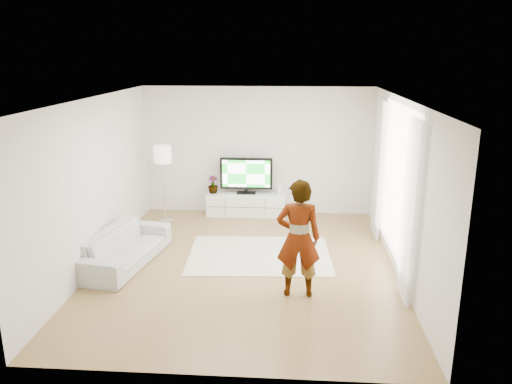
# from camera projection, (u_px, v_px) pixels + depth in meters

# --- Properties ---
(floor) EXTENTS (6.00, 6.00, 0.00)m
(floor) POSITION_uv_depth(u_px,v_px,m) (246.00, 266.00, 8.46)
(floor) COLOR #A07E48
(floor) RESTS_ON ground
(ceiling) EXTENTS (6.00, 6.00, 0.00)m
(ceiling) POSITION_uv_depth(u_px,v_px,m) (245.00, 99.00, 7.71)
(ceiling) COLOR white
(ceiling) RESTS_ON wall_back
(wall_left) EXTENTS (0.02, 6.00, 2.80)m
(wall_left) POSITION_uv_depth(u_px,v_px,m) (95.00, 183.00, 8.26)
(wall_left) COLOR silver
(wall_left) RESTS_ON floor
(wall_right) EXTENTS (0.02, 6.00, 2.80)m
(wall_right) POSITION_uv_depth(u_px,v_px,m) (402.00, 189.00, 7.92)
(wall_right) COLOR silver
(wall_right) RESTS_ON floor
(wall_back) EXTENTS (5.00, 0.02, 2.80)m
(wall_back) POSITION_uv_depth(u_px,v_px,m) (258.00, 151.00, 10.97)
(wall_back) COLOR silver
(wall_back) RESTS_ON floor
(wall_front) EXTENTS (5.00, 0.02, 2.80)m
(wall_front) POSITION_uv_depth(u_px,v_px,m) (219.00, 260.00, 5.20)
(wall_front) COLOR silver
(wall_front) RESTS_ON floor
(window) EXTENTS (0.01, 2.60, 2.50)m
(window) POSITION_uv_depth(u_px,v_px,m) (397.00, 181.00, 8.19)
(window) COLOR white
(window) RESTS_ON wall_right
(curtain_near) EXTENTS (0.04, 0.70, 2.60)m
(curtain_near) POSITION_uv_depth(u_px,v_px,m) (409.00, 211.00, 6.98)
(curtain_near) COLOR white
(curtain_near) RESTS_ON floor
(curtain_far) EXTENTS (0.04, 0.70, 2.60)m
(curtain_far) POSITION_uv_depth(u_px,v_px,m) (378.00, 169.00, 9.47)
(curtain_far) COLOR white
(curtain_far) RESTS_ON floor
(media_console) EXTENTS (1.73, 0.49, 0.49)m
(media_console) POSITION_uv_depth(u_px,v_px,m) (246.00, 204.00, 11.07)
(media_console) COLOR white
(media_console) RESTS_ON floor
(television) EXTENTS (1.15, 0.23, 0.80)m
(television) POSITION_uv_depth(u_px,v_px,m) (246.00, 174.00, 10.91)
(television) COLOR black
(television) RESTS_ON media_console
(game_console) EXTENTS (0.09, 0.17, 0.23)m
(game_console) POSITION_uv_depth(u_px,v_px,m) (281.00, 189.00, 10.92)
(game_console) COLOR white
(game_console) RESTS_ON media_console
(potted_plant) EXTENTS (0.27, 0.27, 0.39)m
(potted_plant) POSITION_uv_depth(u_px,v_px,m) (213.00, 184.00, 11.00)
(potted_plant) COLOR #3F7238
(potted_plant) RESTS_ON media_console
(rug) EXTENTS (2.59, 1.93, 0.01)m
(rug) POSITION_uv_depth(u_px,v_px,m) (259.00, 255.00, 8.91)
(rug) COLOR beige
(rug) RESTS_ON floor
(player) EXTENTS (0.66, 0.44, 1.77)m
(player) POSITION_uv_depth(u_px,v_px,m) (298.00, 238.00, 7.22)
(player) COLOR #334772
(player) RESTS_ON rug
(sofa) EXTENTS (1.14, 2.17, 0.60)m
(sofa) POSITION_uv_depth(u_px,v_px,m) (125.00, 247.00, 8.48)
(sofa) COLOR #BBBBB6
(sofa) RESTS_ON floor
(floor_lamp) EXTENTS (0.36, 0.36, 1.64)m
(floor_lamp) POSITION_uv_depth(u_px,v_px,m) (163.00, 158.00, 10.33)
(floor_lamp) COLOR silver
(floor_lamp) RESTS_ON floor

